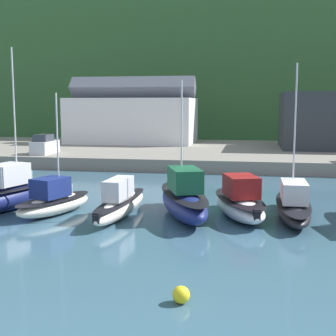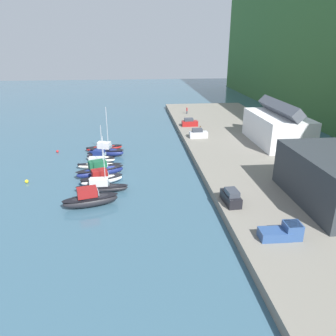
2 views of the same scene
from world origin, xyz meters
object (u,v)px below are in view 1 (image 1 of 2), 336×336
moored_boat_3 (120,203)px  mooring_buoy_1 (181,295)px  moored_boat_6 (293,205)px  moored_boat_1 (11,192)px  moored_boat_2 (54,201)px  moored_boat_4 (184,199)px  parked_car_2 (45,145)px  moored_boat_5 (239,202)px

moored_boat_3 → mooring_buoy_1: (5.47, -11.62, -0.55)m
moored_boat_3 → moored_boat_6: bearing=10.4°
moored_boat_1 → moored_boat_6: 17.72m
moored_boat_3 → moored_boat_6: moored_boat_6 is taller
moored_boat_2 → moored_boat_4: 8.02m
parked_car_2 → mooring_buoy_1: (20.37, -33.32, -1.91)m
moored_boat_2 → moored_boat_4: (7.99, 0.62, 0.30)m
moored_boat_1 → moored_boat_5: 14.58m
moored_boat_2 → moored_boat_3: bearing=20.5°
moored_boat_2 → moored_boat_4: moored_boat_4 is taller
moored_boat_4 → mooring_buoy_1: bearing=-101.9°
moored_boat_4 → parked_car_2: (-18.67, 21.19, 1.08)m
parked_car_2 → moored_boat_5: bearing=-44.5°
moored_boat_6 → moored_boat_4: bearing=-172.5°
moored_boat_2 → moored_boat_1: bearing=-175.2°
moored_boat_5 → parked_car_2: parked_car_2 is taller
moored_boat_3 → parked_car_2: 26.36m
moored_boat_2 → moored_boat_4: size_ratio=0.84×
moored_boat_5 → moored_boat_6: size_ratio=0.82×
moored_boat_3 → moored_boat_4: size_ratio=0.95×
moored_boat_3 → moored_boat_6: size_ratio=0.92×
moored_boat_1 → parked_car_2: (-7.39, 20.98, 1.10)m
moored_boat_2 → moored_boat_6: size_ratio=0.81×
moored_boat_5 → moored_boat_6: 3.15m
moored_boat_6 → moored_boat_2: bearing=-174.0°
moored_boat_5 → moored_boat_4: bearing=171.6°
moored_boat_6 → moored_boat_1: bearing=-177.8°
moored_boat_1 → moored_boat_3: (7.51, -0.72, -0.26)m
moored_boat_4 → mooring_buoy_1: size_ratio=14.49×
moored_boat_3 → moored_boat_5: moored_boat_5 is taller
moored_boat_1 → moored_boat_4: size_ratio=1.17×
moored_boat_2 → moored_boat_5: 11.34m
moored_boat_2 → moored_boat_6: 14.49m
moored_boat_5 → parked_car_2: size_ratio=1.78×
moored_boat_3 → moored_boat_5: size_ratio=1.12×
parked_car_2 → mooring_buoy_1: bearing=-59.9°
moored_boat_5 → parked_car_2: bearing=119.1°
moored_boat_1 → moored_boat_4: bearing=13.4°
moored_boat_4 → moored_boat_3: bearing=167.8°
moored_boat_6 → parked_car_2: 32.35m
moored_boat_5 → mooring_buoy_1: 12.78m
moored_boat_5 → parked_car_2: (-21.96, 20.65, 1.27)m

